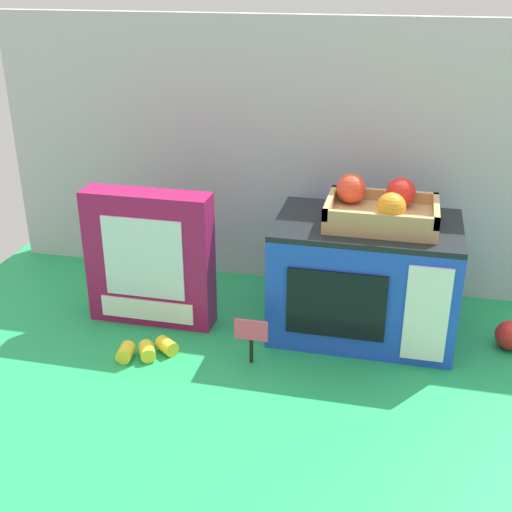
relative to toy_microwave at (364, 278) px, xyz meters
name	(u,v)px	position (x,y,z in m)	size (l,w,h in m)	color
ground_plane	(295,327)	(-0.15, -0.03, -0.13)	(1.70, 1.70, 0.00)	#219E54
display_back_panel	(317,157)	(-0.15, 0.23, 0.20)	(1.61, 0.03, 0.65)	#B7BABF
toy_microwave	(364,278)	(0.00, 0.00, 0.00)	(0.39, 0.26, 0.26)	blue
food_groups_crate	(381,209)	(0.02, 0.00, 0.16)	(0.23, 0.17, 0.09)	tan
cookie_set_box	(150,259)	(-0.47, -0.06, 0.03)	(0.29, 0.07, 0.31)	#99144C
price_sign	(251,335)	(-0.21, -0.19, -0.06)	(0.07, 0.01, 0.10)	black
loose_toy_banana	(147,350)	(-0.43, -0.22, -0.11)	(0.12, 0.09, 0.03)	yellow
loose_toy_apple	(510,335)	(0.32, -0.01, -0.10)	(0.06, 0.06, 0.06)	red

